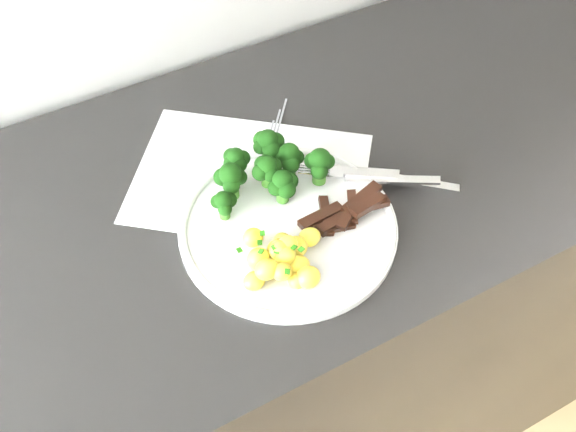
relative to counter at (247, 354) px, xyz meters
name	(u,v)px	position (x,y,z in m)	size (l,w,h in m)	color
counter	(247,354)	(0.00, 0.00, 0.00)	(2.31, 0.58, 0.87)	black
recipe_paper	(250,177)	(0.04, 0.03, 0.43)	(0.39, 0.38, 0.00)	white
plate	(288,227)	(0.04, -0.08, 0.44)	(0.29, 0.29, 0.02)	white
broccoli	(269,168)	(0.05, -0.01, 0.48)	(0.18, 0.11, 0.06)	#2E611B
potatoes	(284,259)	(0.01, -0.13, 0.46)	(0.12, 0.11, 0.04)	yellow
beef_strips	(346,212)	(0.12, -0.10, 0.45)	(0.12, 0.07, 0.03)	black
fork	(372,177)	(0.18, -0.07, 0.45)	(0.17, 0.12, 0.02)	silver
knife	(407,181)	(0.23, -0.09, 0.44)	(0.16, 0.13, 0.02)	silver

